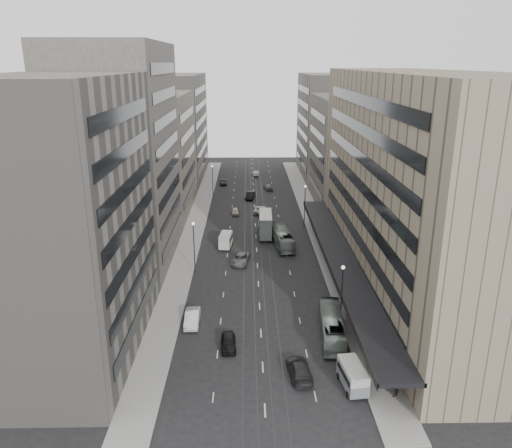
{
  "coord_description": "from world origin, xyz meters",
  "views": [
    {
      "loc": [
        -1.53,
        -59.02,
        31.17
      ],
      "look_at": [
        -0.23,
        15.09,
        6.98
      ],
      "focal_mm": 35.0,
      "sensor_mm": 36.0,
      "label": 1
    }
  ],
  "objects": [
    {
      "name": "sedan_2",
      "position": [
        -2.72,
        15.98,
        0.74
      ],
      "size": [
        3.14,
        5.6,
        1.48
      ],
      "primitive_type": "imported",
      "rotation": [
        0.0,
        0.0,
        -0.13
      ],
      "color": "#5E5E60",
      "rests_on": "ground"
    },
    {
      "name": "sedan_4",
      "position": [
        -4.21,
        43.09,
        0.67
      ],
      "size": [
        1.76,
        4.02,
        1.35
      ],
      "primitive_type": "imported",
      "rotation": [
        0.0,
        0.0,
        0.05
      ],
      "color": "#AFA691",
      "rests_on": "ground"
    },
    {
      "name": "building_left_a",
      "position": [
        -21.5,
        -8.0,
        15.0
      ],
      "size": [
        15.0,
        28.0,
        30.0
      ],
      "primitive_type": "cube",
      "color": "slate",
      "rests_on": "ground"
    },
    {
      "name": "sedan_8",
      "position": [
        -7.95,
        70.39,
        0.79
      ],
      "size": [
        2.04,
        4.69,
        1.57
      ],
      "primitive_type": "imported",
      "rotation": [
        0.0,
        0.0,
        0.04
      ],
      "color": "#272729",
      "rests_on": "ground"
    },
    {
      "name": "pedestrian",
      "position": [
        12.72,
        -18.33,
        1.18
      ],
      "size": [
        0.89,
        0.85,
        2.06
      ],
      "primitive_type": "imported",
      "rotation": [
        0.0,
        0.0,
        3.81
      ],
      "color": "black",
      "rests_on": "sidewalk_right"
    },
    {
      "name": "vw_microbus",
      "position": [
        8.86,
        -16.67,
        1.39
      ],
      "size": [
        2.58,
        4.84,
        2.5
      ],
      "rotation": [
        0.0,
        0.0,
        0.12
      ],
      "color": "slate",
      "rests_on": "ground"
    },
    {
      "name": "sedan_7",
      "position": [
        3.78,
        64.9,
        0.67
      ],
      "size": [
        2.44,
        4.83,
        1.34
      ],
      "primitive_type": "imported",
      "rotation": [
        0.0,
        0.0,
        3.27
      ],
      "color": "slate",
      "rests_on": "ground"
    },
    {
      "name": "sedan_1",
      "position": [
        -8.5,
        -3.59,
        0.82
      ],
      "size": [
        1.81,
        5.0,
        1.64
      ],
      "primitive_type": "imported",
      "rotation": [
        0.0,
        0.0,
        0.02
      ],
      "color": "silver",
      "rests_on": "ground"
    },
    {
      "name": "sidewalk_right",
      "position": [
        12.0,
        37.5,
        0.07
      ],
      "size": [
        4.0,
        125.0,
        0.15
      ],
      "primitive_type": "cube",
      "color": "gray",
      "rests_on": "ground"
    },
    {
      "name": "lamp_right_far",
      "position": [
        9.7,
        35.0,
        5.2
      ],
      "size": [
        0.44,
        0.44,
        8.32
      ],
      "color": "#262628",
      "rests_on": "ground"
    },
    {
      "name": "building_left_d",
      "position": [
        -21.5,
        79.0,
        14.0
      ],
      "size": [
        15.0,
        38.0,
        28.0
      ],
      "primitive_type": "cube",
      "color": "slate",
      "rests_on": "ground"
    },
    {
      "name": "building_left_c",
      "position": [
        -21.5,
        46.0,
        12.5
      ],
      "size": [
        15.0,
        28.0,
        25.0
      ],
      "primitive_type": "cube",
      "color": "#6D6255",
      "rests_on": "ground"
    },
    {
      "name": "bus_far",
      "position": [
        4.54,
        23.88,
        1.51
      ],
      "size": [
        3.88,
        11.07,
        3.02
      ],
      "primitive_type": "imported",
      "rotation": [
        0.0,
        0.0,
        3.27
      ],
      "color": "gray",
      "rests_on": "ground"
    },
    {
      "name": "double_decker",
      "position": [
        1.8,
        29.19,
        2.36
      ],
      "size": [
        2.63,
        8.05,
        4.37
      ],
      "rotation": [
        0.0,
        0.0,
        -0.02
      ],
      "color": "slate",
      "rests_on": "ground"
    },
    {
      "name": "sedan_5",
      "position": [
        -0.88,
        55.8,
        0.85
      ],
      "size": [
        2.49,
        5.34,
        1.7
      ],
      "primitive_type": "imported",
      "rotation": [
        0.0,
        0.0,
        -0.14
      ],
      "color": "black",
      "rests_on": "ground"
    },
    {
      "name": "lamp_right_near",
      "position": [
        9.7,
        -5.0,
        5.2
      ],
      "size": [
        0.44,
        0.44,
        8.32
      ],
      "color": "#262628",
      "rests_on": "ground"
    },
    {
      "name": "sedan_3",
      "position": [
        3.75,
        -14.64,
        0.79
      ],
      "size": [
        2.67,
        5.58,
        1.57
      ],
      "primitive_type": "imported",
      "rotation": [
        0.0,
        0.0,
        3.23
      ],
      "color": "black",
      "rests_on": "ground"
    },
    {
      "name": "building_left_b",
      "position": [
        -21.5,
        19.0,
        17.0
      ],
      "size": [
        15.0,
        26.0,
        34.0
      ],
      "primitive_type": "cube",
      "color": "#46423D",
      "rests_on": "ground"
    },
    {
      "name": "ground",
      "position": [
        0.0,
        0.0,
        0.0
      ],
      "size": [
        220.0,
        220.0,
        0.0
      ],
      "primitive_type": "plane",
      "color": "black",
      "rests_on": "ground"
    },
    {
      "name": "lamp_left_near",
      "position": [
        -9.7,
        12.0,
        5.2
      ],
      "size": [
        0.44,
        0.44,
        8.32
      ],
      "color": "#262628",
      "rests_on": "ground"
    },
    {
      "name": "sedan_0",
      "position": [
        -3.81,
        -9.17,
        0.72
      ],
      "size": [
        1.92,
        4.32,
        1.44
      ],
      "primitive_type": "imported",
      "rotation": [
        0.0,
        0.0,
        0.05
      ],
      "color": "black",
      "rests_on": "ground"
    },
    {
      "name": "sedan_9",
      "position": [
        0.83,
        81.16,
        0.73
      ],
      "size": [
        1.75,
        4.51,
        1.46
      ],
      "primitive_type": "imported",
      "rotation": [
        0.0,
        0.0,
        3.19
      ],
      "color": "#BDB29D",
      "rests_on": "ground"
    },
    {
      "name": "bus_near",
      "position": [
        8.33,
        -6.97,
        1.49
      ],
      "size": [
        3.38,
        10.87,
        2.98
      ],
      "primitive_type": "imported",
      "rotation": [
        0.0,
        0.0,
        3.06
      ],
      "color": "slate",
      "rests_on": "ground"
    },
    {
      "name": "sedan_6",
      "position": [
        1.16,
        44.41,
        0.75
      ],
      "size": [
        3.03,
        5.6,
        1.49
      ],
      "primitive_type": "imported",
      "rotation": [
        0.0,
        0.0,
        3.04
      ],
      "color": "silver",
      "rests_on": "ground"
    },
    {
      "name": "building_right_far",
      "position": [
        21.5,
        82.0,
        14.0
      ],
      "size": [
        15.0,
        32.0,
        28.0
      ],
      "primitive_type": "cube",
      "color": "slate",
      "rests_on": "ground"
    },
    {
      "name": "panel_van",
      "position": [
        -5.39,
        23.11,
        1.45
      ],
      "size": [
        2.46,
        4.37,
        2.63
      ],
      "rotation": [
        0.0,
        0.0,
        -0.12
      ],
      "color": "beige",
      "rests_on": "ground"
    },
    {
      "name": "department_store",
      "position": [
        21.45,
        8.0,
        14.95
      ],
      "size": [
        19.2,
        60.0,
        30.0
      ],
      "color": "#7E715C",
      "rests_on": "ground"
    },
    {
      "name": "sidewalk_left",
      "position": [
        -12.0,
        37.5,
        0.07
      ],
      "size": [
        4.0,
        125.0,
        0.15
      ],
      "primitive_type": "cube",
      "color": "gray",
      "rests_on": "ground"
    },
    {
      "name": "building_right_mid",
      "position": [
        21.5,
        52.0,
        12.0
      ],
      "size": [
        15.0,
        28.0,
        24.0
      ],
      "primitive_type": "cube",
      "color": "#46423D",
      "rests_on": "ground"
    },
    {
      "name": "lamp_left_far",
      "position": [
        -9.7,
        55.0,
        5.2
      ],
      "size": [
        0.44,
        0.44,
        8.32
      ],
      "color": "#262628",
      "rests_on": "ground"
    }
  ]
}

